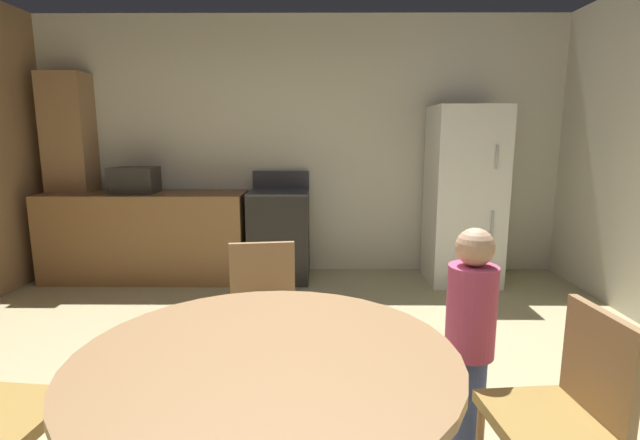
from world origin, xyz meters
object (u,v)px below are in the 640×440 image
Objects in this scene: microwave at (134,180)px; chair_north at (263,310)px; person_child at (470,338)px; refrigerator at (464,196)px; oven_range at (280,235)px; dining_table at (267,395)px; chair_east at (565,408)px.

microwave reaches higher than chair_north.
microwave is at bearing -78.51° from person_child.
refrigerator is 2.81m from person_child.
chair_north is (1.57, -2.20, -0.53)m from microwave.
oven_range reaches higher than chair_north.
chair_north is at bearing -129.16° from refrigerator.
refrigerator reaches higher than oven_range.
microwave reaches higher than dining_table.
refrigerator reaches higher than chair_north.
dining_table is at bearing -0.00° from chair_north.
refrigerator reaches higher than microwave.
dining_table is at bearing 0.00° from person_child.
refrigerator is 4.00× the size of microwave.
oven_range reaches higher than person_child.
person_child is (1.12, -2.75, 0.11)m from oven_range.
dining_table is (1.72, -3.27, -0.42)m from microwave.
oven_range is 1.56m from microwave.
chair_north is 0.80× the size of person_child.
refrigerator reaches higher than person_child.
microwave is at bearing -152.45° from chair_north.
person_child is at bearing -67.92° from oven_range.
oven_range is 1.26× the size of chair_north.
refrigerator is 3.32m from microwave.
chair_north is at bearing -43.73° from chair_east.
chair_east is (1.23, -0.97, 0.00)m from chair_north.
refrigerator reaches higher than chair_east.
refrigerator is (1.86, -0.05, 0.41)m from oven_range.
chair_north is (-1.75, -2.15, -0.38)m from refrigerator.
refrigerator is at bearing -1.66° from oven_range.
chair_north is 1.15m from person_child.
refrigerator is at bearing -0.87° from microwave.
person_child is (0.86, 0.53, -0.03)m from dining_table.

